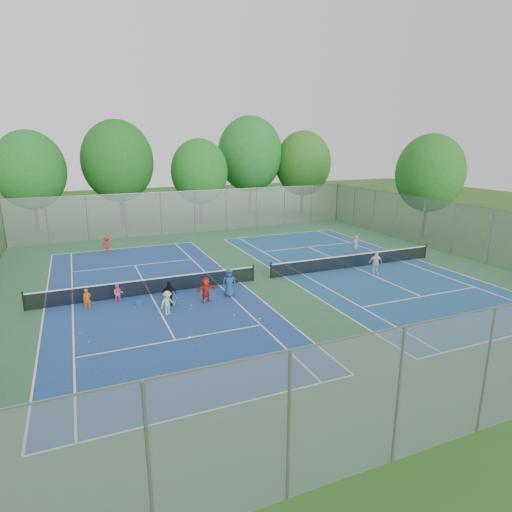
{
  "coord_description": "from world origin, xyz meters",
  "views": [
    {
      "loc": [
        -10.44,
        -23.58,
        8.43
      ],
      "look_at": [
        0.0,
        1.0,
        1.3
      ],
      "focal_mm": 30.0,
      "sensor_mm": 36.0,
      "label": 1
    }
  ],
  "objects": [
    {
      "name": "ground",
      "position": [
        0.0,
        0.0,
        0.0
      ],
      "size": [
        120.0,
        120.0,
        0.0
      ],
      "primitive_type": "plane",
      "color": "#255119",
      "rests_on": "ground"
    },
    {
      "name": "court_pad",
      "position": [
        0.0,
        0.0,
        0.01
      ],
      "size": [
        32.0,
        32.0,
        0.01
      ],
      "primitive_type": "cube",
      "color": "#2D603D",
      "rests_on": "ground"
    },
    {
      "name": "court_left",
      "position": [
        -7.0,
        0.0,
        0.02
      ],
      "size": [
        10.97,
        23.77,
        0.01
      ],
      "primitive_type": "cube",
      "color": "navy",
      "rests_on": "court_pad"
    },
    {
      "name": "court_right",
      "position": [
        7.0,
        0.0,
        0.02
      ],
      "size": [
        10.97,
        23.77,
        0.01
      ],
      "primitive_type": "cube",
      "color": "navy",
      "rests_on": "court_pad"
    },
    {
      "name": "net_left",
      "position": [
        -7.0,
        0.0,
        0.46
      ],
      "size": [
        12.87,
        0.1,
        0.91
      ],
      "primitive_type": "cube",
      "color": "black",
      "rests_on": "ground"
    },
    {
      "name": "net_right",
      "position": [
        7.0,
        0.0,
        0.46
      ],
      "size": [
        12.87,
        0.1,
        0.91
      ],
      "primitive_type": "cube",
      "color": "black",
      "rests_on": "ground"
    },
    {
      "name": "fence_north",
      "position": [
        0.0,
        16.0,
        2.0
      ],
      "size": [
        32.0,
        0.1,
        4.0
      ],
      "primitive_type": "cube",
      "color": "gray",
      "rests_on": "ground"
    },
    {
      "name": "fence_south",
      "position": [
        0.0,
        -16.0,
        2.0
      ],
      "size": [
        32.0,
        0.1,
        4.0
      ],
      "primitive_type": "cube",
      "color": "gray",
      "rests_on": "ground"
    },
    {
      "name": "fence_east",
      "position": [
        16.0,
        0.0,
        2.0
      ],
      "size": [
        0.1,
        32.0,
        4.0
      ],
      "primitive_type": "cube",
      "rotation": [
        0.0,
        0.0,
        1.57
      ],
      "color": "gray",
      "rests_on": "ground"
    },
    {
      "name": "tree_nw",
      "position": [
        -14.0,
        22.0,
        5.89
      ],
      "size": [
        6.4,
        6.4,
        9.58
      ],
      "color": "#443326",
      "rests_on": "ground"
    },
    {
      "name": "tree_nl",
      "position": [
        -6.0,
        23.0,
        6.54
      ],
      "size": [
        7.2,
        7.2,
        10.69
      ],
      "color": "#443326",
      "rests_on": "ground"
    },
    {
      "name": "tree_nc",
      "position": [
        2.0,
        21.0,
        5.39
      ],
      "size": [
        6.0,
        6.0,
        8.85
      ],
      "color": "#443326",
      "rests_on": "ground"
    },
    {
      "name": "tree_nr",
      "position": [
        9.0,
        24.0,
        7.04
      ],
      "size": [
        7.6,
        7.6,
        11.42
      ],
      "color": "#443326",
      "rests_on": "ground"
    },
    {
      "name": "tree_ne",
      "position": [
        15.0,
        22.0,
        5.97
      ],
      "size": [
        6.6,
        6.6,
        9.77
      ],
      "color": "#443326",
      "rests_on": "ground"
    },
    {
      "name": "tree_side_e",
      "position": [
        19.0,
        6.0,
        5.74
      ],
      "size": [
        6.0,
        6.0,
        9.2
      ],
      "color": "#443326",
      "rests_on": "ground"
    },
    {
      "name": "ball_crate",
      "position": [
        -7.84,
        -1.56,
        0.13
      ],
      "size": [
        0.33,
        0.33,
        0.26
      ],
      "primitive_type": "cube",
      "rotation": [
        0.0,
        0.0,
        -0.09
      ],
      "color": "#1648A8",
      "rests_on": "ground"
    },
    {
      "name": "ball_hopper",
      "position": [
        -6.32,
        -1.81,
        0.29
      ],
      "size": [
        0.36,
        0.36,
        0.59
      ],
      "primitive_type": "cube",
      "rotation": [
        0.0,
        0.0,
        0.25
      ],
      "color": "#24842D",
      "rests_on": "ground"
    },
    {
      "name": "student_a",
      "position": [
        -10.37,
        -0.98,
        0.55
      ],
      "size": [
        0.42,
        0.29,
        1.1
      ],
      "primitive_type": "imported",
      "rotation": [
        0.0,
        0.0,
        0.06
      ],
      "color": "#D45E13",
      "rests_on": "ground"
    },
    {
      "name": "student_b",
      "position": [
        -8.79,
        -0.65,
        0.52
      ],
      "size": [
        0.55,
        0.45,
        1.05
      ],
      "primitive_type": "imported",
      "rotation": [
        0.0,
        0.0,
        -0.11
      ],
      "color": "pink",
      "rests_on": "ground"
    },
    {
      "name": "student_c",
      "position": [
        -6.67,
        -3.32,
        0.62
      ],
      "size": [
        0.92,
        0.74,
        1.24
      ],
      "primitive_type": "imported",
      "rotation": [
        0.0,
        0.0,
        0.41
      ],
      "color": "silver",
      "rests_on": "ground"
    },
    {
      "name": "student_d",
      "position": [
        -6.34,
        -2.14,
        0.68
      ],
      "size": [
        0.86,
        0.61,
        1.36
      ],
      "primitive_type": "imported",
      "rotation": [
        0.0,
        0.0,
        -0.39
      ],
      "color": "black",
      "rests_on": "ground"
    },
    {
      "name": "student_e",
      "position": [
        -2.94,
        -2.09,
        0.8
      ],
      "size": [
        0.86,
        0.64,
        1.6
      ],
      "primitive_type": "imported",
      "rotation": [
        0.0,
        0.0,
        -0.17
      ],
      "color": "navy",
      "rests_on": "ground"
    },
    {
      "name": "student_f",
      "position": [
        -4.41,
        -2.49,
        0.72
      ],
      "size": [
        1.39,
        0.65,
        1.44
      ],
      "primitive_type": "imported",
      "rotation": [
        0.0,
        0.0,
        0.18
      ],
      "color": "red",
      "rests_on": "ground"
    },
    {
      "name": "child_far_baseline",
      "position": [
        -8.46,
        10.87,
        0.67
      ],
      "size": [
        0.97,
        0.73,
        1.34
      ],
      "primitive_type": "imported",
      "rotation": [
        0.0,
        0.0,
        2.84
      ],
      "color": "#AF2319",
      "rests_on": "ground"
    },
    {
      "name": "instructor",
      "position": [
        8.96,
        2.66,
        0.79
      ],
      "size": [
        0.63,
        0.47,
        1.59
      ],
      "primitive_type": "imported",
      "rotation": [
        0.0,
        0.0,
        3.31
      ],
      "color": "gray",
      "rests_on": "ground"
    },
    {
      "name": "teen_court_b",
      "position": [
        7.38,
        -1.78,
        0.77
      ],
      "size": [
        0.97,
        0.57,
        1.55
      ],
      "primitive_type": "imported",
      "rotation": [
        0.0,
        0.0,
        -0.23
      ],
      "color": "silver",
      "rests_on": "ground"
    },
    {
      "name": "tennis_ball_0",
      "position": [
        -5.49,
        -3.19,
        0.03
      ],
      "size": [
        0.07,
        0.07,
        0.07
      ],
      "primitive_type": "sphere",
      "color": "#A7C42D",
      "rests_on": "ground"
    },
    {
      "name": "tennis_ball_1",
      "position": [
        -6.35,
        -6.37,
        0.03
      ],
      "size": [
        0.07,
        0.07,
        0.07
      ],
      "primitive_type": "sphere",
      "color": "#E3EE37",
      "rests_on": "ground"
    },
    {
      "name": "tennis_ball_2",
      "position": [
        -8.11,
        -1.76,
        0.03
      ],
      "size": [
        0.07,
        0.07,
        0.07
      ],
      "primitive_type": "sphere",
      "color": "#CED130",
      "rests_on": "ground"
    },
    {
      "name": "tennis_ball_3",
      "position": [
        -5.76,
        -1.32,
        0.03
      ],
      "size": [
        0.07,
        0.07,
        0.07
      ],
      "primitive_type": "sphere",
      "color": "gold",
      "rests_on": "ground"
    },
    {
      "name": "tennis_ball_4",
      "position": [
        -5.33,
        -2.73,
        0.03
      ],
      "size": [
        0.07,
        0.07,
        0.07
      ],
      "primitive_type": "sphere",
      "color": "#CAF138",
      "rests_on": "ground"
    },
    {
      "name": "tennis_ball_5",
      "position": [
        -5.97,
        -1.86,
        0.03
      ],
      "size": [
        0.07,
        0.07,
        0.07
      ],
      "primitive_type": "sphere",
      "color": "yellow",
      "rests_on": "ground"
    },
    {
      "name": "tennis_ball_6",
      "position": [
        -11.12,
        -5.51,
        0.03
      ],
      "size": [
        0.07,
        0.07,
        0.07
      ],
      "primitive_type": "sphere",
      "color": "#C9EF37",
      "rests_on": "ground"
    },
    {
      "name": "tennis_ball_7",
      "position": [
        -11.13,
        -6.8,
        0.03
      ],
      "size": [
        0.07,
        0.07,
        0.07
      ],
      "primitive_type": "sphere",
      "color": "gold",
      "rests_on": "ground"
    },
    {
      "name": "tennis_ball_8",
      "position": [
        -10.84,
        -4.08,
        0.03
      ],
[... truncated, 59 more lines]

